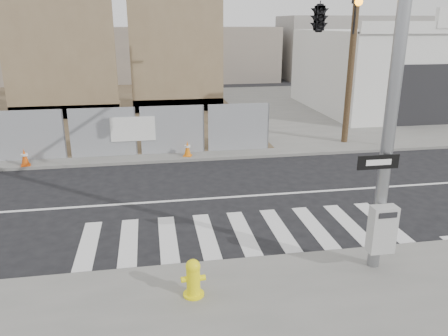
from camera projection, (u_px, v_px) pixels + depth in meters
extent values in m
plane|color=black|center=(227.00, 197.00, 13.99)|extent=(100.00, 100.00, 0.00)
cube|color=slate|center=(187.00, 112.00, 27.06)|extent=(50.00, 20.00, 0.12)
cylinder|color=gray|center=(391.00, 112.00, 8.76)|extent=(0.26, 0.26, 7.00)
cube|color=#B2B2AF|center=(382.00, 229.00, 9.27)|extent=(0.55, 0.30, 1.05)
cube|color=black|center=(378.00, 162.00, 8.89)|extent=(0.90, 0.03, 0.30)
cube|color=silver|center=(379.00, 162.00, 8.87)|extent=(0.55, 0.01, 0.12)
imported|color=black|center=(356.00, 11.00, 10.02)|extent=(0.16, 0.20, 1.00)
imported|color=black|center=(320.00, 13.00, 12.08)|extent=(0.53, 2.48, 1.00)
cylinder|color=gray|center=(391.00, 87.00, 18.73)|extent=(0.12, 0.12, 5.20)
imported|color=black|center=(398.00, 26.00, 17.94)|extent=(0.16, 0.20, 1.00)
cube|color=#786348|center=(58.00, 46.00, 23.72)|extent=(6.00, 0.50, 8.00)
cube|color=#786348|center=(67.00, 110.00, 25.23)|extent=(6.00, 1.30, 0.80)
cube|color=#786348|center=(177.00, 45.00, 25.70)|extent=(5.50, 0.50, 8.00)
cube|color=#786348|center=(178.00, 104.00, 27.21)|extent=(5.50, 1.30, 0.80)
cube|color=silver|center=(408.00, 70.00, 27.62)|extent=(12.00, 10.00, 4.80)
cube|color=black|center=(425.00, 95.00, 22.85)|extent=(3.40, 0.06, 3.20)
cylinder|color=brown|center=(354.00, 28.00, 18.57)|extent=(0.28, 0.28, 10.00)
cylinder|color=#FDED0E|center=(194.00, 294.00, 8.76)|extent=(0.46, 0.46, 0.04)
cylinder|color=#FDED0E|center=(193.00, 281.00, 8.67)|extent=(0.30, 0.30, 0.63)
sphere|color=#FDED0E|center=(193.00, 267.00, 8.56)|extent=(0.29, 0.29, 0.29)
cylinder|color=#FDED0E|center=(185.00, 279.00, 8.62)|extent=(0.16, 0.13, 0.12)
cylinder|color=#FDED0E|center=(202.00, 278.00, 8.67)|extent=(0.16, 0.13, 0.12)
cube|color=#D74D0B|center=(26.00, 165.00, 16.75)|extent=(0.41, 0.41, 0.03)
cone|color=#D74D0B|center=(25.00, 157.00, 16.65)|extent=(0.36, 0.36, 0.67)
cylinder|color=silver|center=(24.00, 155.00, 16.62)|extent=(0.26, 0.26, 0.08)
cube|color=orange|center=(188.00, 156.00, 17.96)|extent=(0.41, 0.41, 0.03)
cone|color=orange|center=(187.00, 148.00, 17.87)|extent=(0.37, 0.37, 0.64)
cylinder|color=silver|center=(187.00, 146.00, 17.84)|extent=(0.25, 0.25, 0.07)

